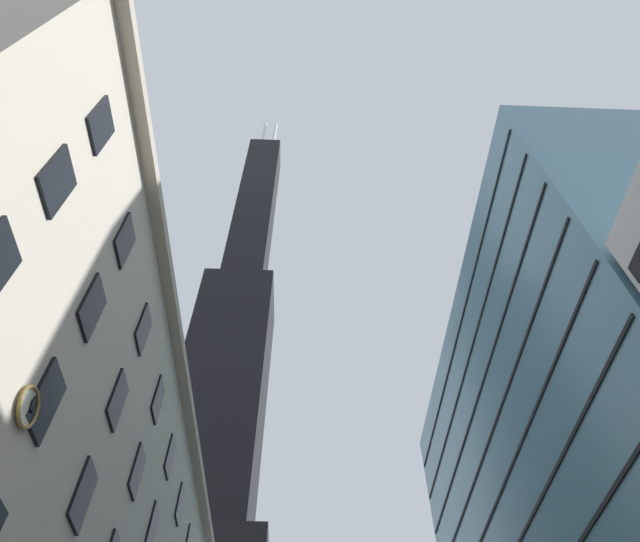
{
  "coord_description": "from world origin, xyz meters",
  "views": [
    {
      "loc": [
        -3.37,
        -10.34,
        1.54
      ],
      "look_at": [
        -2.35,
        17.08,
        37.63
      ],
      "focal_mm": 31.63,
      "sensor_mm": 36.0,
      "label": 1
    }
  ],
  "objects": [
    {
      "name": "glass_office_midrise",
      "position": [
        19.62,
        26.29,
        21.78
      ],
      "size": [
        17.36,
        42.41,
        43.56
      ],
      "color": "teal",
      "rests_on": "ground"
    },
    {
      "name": "dark_skyscraper",
      "position": [
        -19.28,
        77.46,
        62.0
      ],
      "size": [
        22.92,
        22.92,
        210.64
      ],
      "color": "black",
      "rests_on": "ground"
    }
  ]
}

